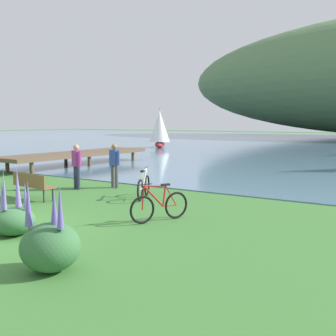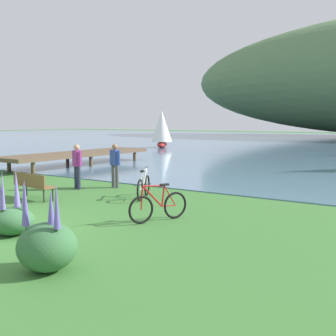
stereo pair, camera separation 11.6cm
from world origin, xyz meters
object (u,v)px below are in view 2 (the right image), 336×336
Objects in this scene: park_bench_near_camera at (32,184)px; sailboat_nearest_to_shore at (162,129)px; person_on_the_grass at (77,164)px; bicycle_beside_path at (144,186)px; bicycle_leaning_near_bench at (158,206)px; person_at_shoreline at (115,163)px.

park_bench_near_camera is 0.47× the size of sailboat_nearest_to_shore.
sailboat_nearest_to_shore is at bearing 117.49° from person_on_the_grass.
sailboat_nearest_to_shore reaches higher than bicycle_beside_path.
bicycle_leaning_near_bench is 0.42× the size of sailboat_nearest_to_shore.
sailboat_nearest_to_shore is at bearing 124.71° from bicycle_leaning_near_bench.
person_on_the_grass reaches higher than park_bench_near_camera.
bicycle_beside_path is at bearing -1.72° from person_on_the_grass.
bicycle_leaning_near_bench is at bearing -1.73° from park_bench_near_camera.
bicycle_leaning_near_bench is (5.23, -0.16, -0.12)m from park_bench_near_camera.
person_at_shoreline is at bearing 152.68° from bicycle_beside_path.
sailboat_nearest_to_shore is (-14.84, 22.37, 1.49)m from bicycle_beside_path.
sailboat_nearest_to_shore is (-11.91, 24.59, 1.36)m from park_bench_near_camera.
bicycle_beside_path is 2.66m from person_at_shoreline.
bicycle_leaning_near_bench is 3.31m from bicycle_beside_path.
sailboat_nearest_to_shore is (-11.59, 22.27, 0.91)m from person_on_the_grass.
person_at_shoreline is (0.62, 3.42, 0.46)m from park_bench_near_camera.
park_bench_near_camera is 3.51m from person_at_shoreline.
bicycle_beside_path is at bearing -56.44° from sailboat_nearest_to_shore.
sailboat_nearest_to_shore is at bearing 120.62° from person_at_shoreline.
bicycle_leaning_near_bench is at bearing -46.01° from bicycle_beside_path.
person_on_the_grass is (-3.25, 0.10, 0.58)m from bicycle_beside_path.
person_on_the_grass is at bearing -62.51° from sailboat_nearest_to_shore.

